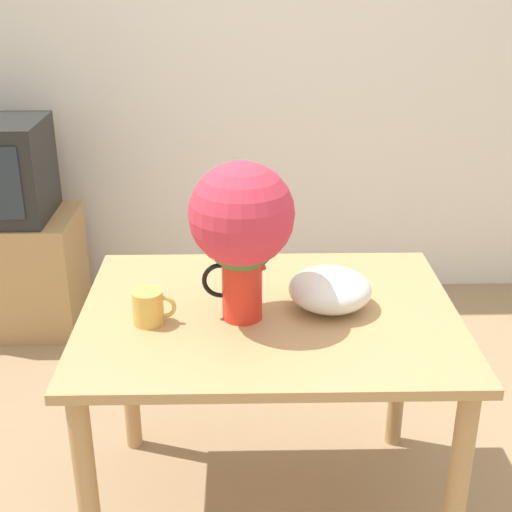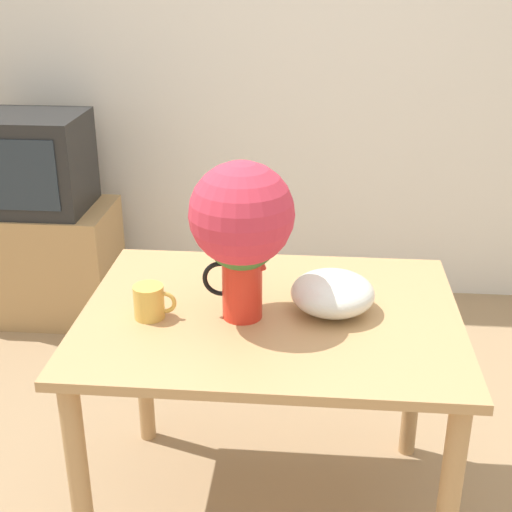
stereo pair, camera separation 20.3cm
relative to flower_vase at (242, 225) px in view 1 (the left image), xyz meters
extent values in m
cube|color=silver|center=(0.11, 1.85, 0.23)|extent=(8.00, 0.05, 2.60)
cube|color=tan|center=(0.08, 0.04, -0.31)|extent=(1.13, 0.87, 0.03)
cylinder|color=tan|center=(-0.43, -0.34, -0.70)|extent=(0.06, 0.06, 0.75)
cylinder|color=tan|center=(0.59, -0.34, -0.70)|extent=(0.06, 0.06, 0.75)
cylinder|color=tan|center=(-0.43, 0.41, -0.70)|extent=(0.06, 0.06, 0.75)
cylinder|color=tan|center=(0.59, 0.41, -0.70)|extent=(0.06, 0.06, 0.75)
cylinder|color=red|center=(0.00, 0.00, -0.18)|extent=(0.12, 0.12, 0.22)
cone|color=red|center=(0.05, 0.00, -0.11)|extent=(0.04, 0.04, 0.05)
torus|color=black|center=(-0.06, 0.00, -0.17)|extent=(0.11, 0.01, 0.11)
sphere|color=#3D7033|center=(0.00, 0.00, -0.02)|extent=(0.22, 0.22, 0.22)
sphere|color=#CC3347|center=(0.00, 0.00, 0.03)|extent=(0.30, 0.30, 0.30)
cylinder|color=gold|center=(-0.27, -0.03, -0.24)|extent=(0.09, 0.09, 0.10)
torus|color=gold|center=(-0.23, -0.03, -0.24)|extent=(0.07, 0.01, 0.07)
ellipsoid|color=silver|center=(0.26, 0.06, -0.23)|extent=(0.25, 0.25, 0.12)
cube|color=tan|center=(-1.19, 1.41, -0.78)|extent=(0.74, 0.47, 0.59)
camera|label=1|loc=(0.00, -1.86, 0.71)|focal=50.00mm
camera|label=2|loc=(0.21, -1.86, 0.71)|focal=50.00mm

